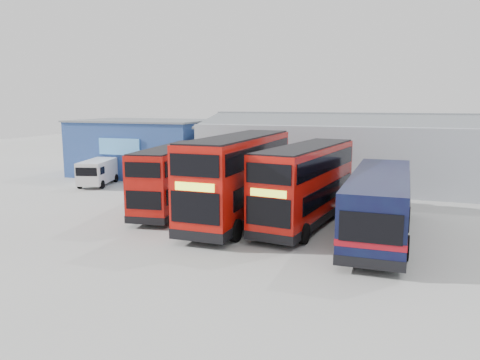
% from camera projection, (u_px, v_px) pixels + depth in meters
% --- Properties ---
extents(ground_plane, '(120.00, 120.00, 0.00)m').
position_uv_depth(ground_plane, '(206.00, 242.00, 22.85)').
color(ground_plane, '#9E9E99').
rests_on(ground_plane, ground).
extents(office_block, '(12.30, 8.32, 5.12)m').
position_uv_depth(office_block, '(144.00, 147.00, 43.72)').
color(office_block, navy).
rests_on(office_block, ground).
extents(maintenance_shed, '(30.50, 12.00, 5.89)m').
position_uv_depth(maintenance_shed, '(391.00, 153.00, 38.46)').
color(maintenance_shed, '#979CA5').
rests_on(maintenance_shed, ground).
extents(double_decker_left, '(3.52, 9.74, 4.04)m').
position_uv_depth(double_decker_left, '(174.00, 179.00, 29.34)').
color(double_decker_left, '#B5100A').
rests_on(double_decker_left, ground).
extents(double_decker_centre, '(3.15, 11.64, 4.89)m').
position_uv_depth(double_decker_centre, '(239.00, 179.00, 26.74)').
color(double_decker_centre, '#B5100A').
rests_on(double_decker_centre, ground).
extents(double_decker_right, '(3.95, 10.70, 4.43)m').
position_uv_depth(double_decker_right, '(306.00, 185.00, 25.96)').
color(double_decker_right, '#B5100A').
rests_on(double_decker_right, ground).
extents(single_decker_blue, '(3.03, 12.10, 3.27)m').
position_uv_depth(single_decker_blue, '(379.00, 206.00, 23.56)').
color(single_decker_blue, '#0B1433').
rests_on(single_decker_blue, ground).
extents(panel_van, '(3.02, 5.04, 2.07)m').
position_uv_depth(panel_van, '(98.00, 171.00, 38.29)').
color(panel_van, white).
rests_on(panel_van, ground).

